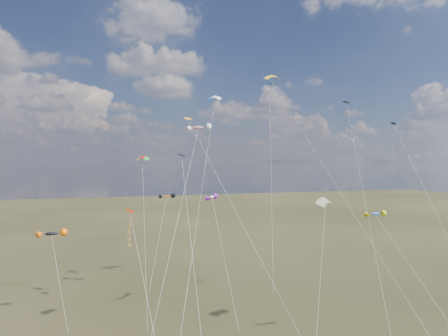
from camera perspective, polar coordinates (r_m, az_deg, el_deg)
name	(u,v)px	position (r m, az deg, el deg)	size (l,w,h in m)	color
diamond_black_high	(348,128)	(68.68, 17.27, 5.45)	(11.79, 24.97, 30.03)	black
diamond_navy_tall	(270,106)	(80.07, 6.54, 8.75)	(8.96, 20.57, 35.87)	#0E1E4E
diamond_black_mid	(187,205)	(45.11, -5.32, -5.25)	(1.14, 12.56, 20.80)	black
diamond_red_low	(131,233)	(50.21, -13.14, -9.06)	(2.53, 12.90, 14.08)	#A21A04
diamond_navy_right	(397,153)	(63.69, 23.44, 1.95)	(2.31, 18.75, 25.70)	#081443
diamond_orange_center	(216,172)	(49.20, -1.20, -0.59)	(8.80, 19.86, 25.84)	orange
parafoil_yellow	(273,77)	(68.30, 7.08, 12.79)	(7.81, 28.39, 34.81)	yellow
parafoil_blue_white	(214,99)	(64.55, -1.40, 9.89)	(11.91, 23.55, 30.79)	blue
parafoil_striped	(325,200)	(49.96, 14.25, -4.52)	(8.69, 10.77, 15.92)	gold
parafoil_tricolor	(143,158)	(58.01, -11.56, 1.35)	(2.10, 12.58, 20.98)	yellow
novelty_black_orange	(52,234)	(57.51, -23.41, -8.62)	(4.21, 8.50, 10.97)	black
novelty_orange_black	(166,197)	(71.18, -8.25, -4.07)	(5.75, 10.23, 14.27)	#D75F17
novelty_white_purple	(212,198)	(54.85, -1.70, -4.24)	(2.03, 10.92, 15.47)	white
novelty_redwhite_stripe	(198,128)	(61.23, -3.71, 5.72)	(11.75, 18.35, 25.68)	red
novelty_blue_yellow	(376,215)	(48.49, 20.95, -6.24)	(7.02, 8.05, 14.33)	blue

